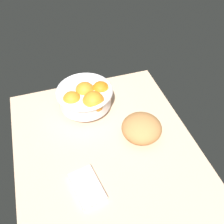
# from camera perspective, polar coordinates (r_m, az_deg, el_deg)

# --- Properties ---
(ground_plane) EXTENTS (0.78, 0.64, 0.03)m
(ground_plane) POSITION_cam_1_polar(r_m,az_deg,el_deg) (0.92, -1.02, -9.33)
(ground_plane) COLOR #DAB390
(fruit_bowl) EXTENTS (0.22, 0.22, 0.12)m
(fruit_bowl) POSITION_cam_1_polar(r_m,az_deg,el_deg) (1.00, -5.79, 3.46)
(fruit_bowl) COLOR white
(fruit_bowl) RESTS_ON ground
(bread_loaf) EXTENTS (0.19, 0.19, 0.09)m
(bread_loaf) POSITION_cam_1_polar(r_m,az_deg,el_deg) (0.92, 6.66, -3.60)
(bread_loaf) COLOR #BD7E46
(bread_loaf) RESTS_ON ground
(napkin_folded) EXTENTS (0.14, 0.10, 0.01)m
(napkin_folded) POSITION_cam_1_polar(r_m,az_deg,el_deg) (0.83, -5.58, -16.29)
(napkin_folded) COLOR silver
(napkin_folded) RESTS_ON ground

